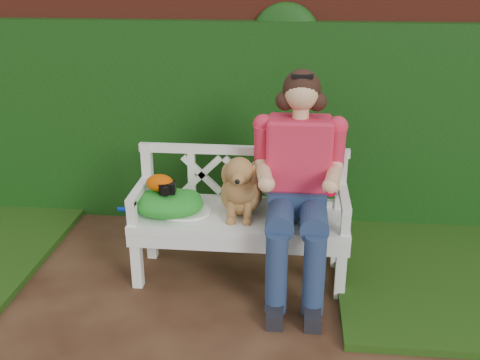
{
  "coord_description": "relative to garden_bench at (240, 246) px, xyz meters",
  "views": [
    {
      "loc": [
        0.75,
        -2.84,
        2.16
      ],
      "look_at": [
        0.41,
        0.69,
        0.75
      ],
      "focal_mm": 42.0,
      "sensor_mm": 36.0,
      "label": 1
    }
  ],
  "objects": [
    {
      "name": "ground",
      "position": [
        -0.41,
        -0.69,
        -0.24
      ],
      "size": [
        60.0,
        60.0,
        0.0
      ],
      "primitive_type": "plane",
      "color": "black"
    },
    {
      "name": "tennis_racket",
      "position": [
        -0.42,
        -0.01,
        0.26
      ],
      "size": [
        0.75,
        0.5,
        0.03
      ],
      "primitive_type": null,
      "rotation": [
        0.0,
        0.0,
        -0.32
      ],
      "color": "silver",
      "rests_on": "garden_bench"
    },
    {
      "name": "garden_bench",
      "position": [
        0.0,
        0.0,
        0.0
      ],
      "size": [
        1.6,
        0.65,
        0.48
      ],
      "primitive_type": null,
      "rotation": [
        0.0,
        0.0,
        -0.03
      ],
      "color": "white",
      "rests_on": "ground"
    },
    {
      "name": "green_bag",
      "position": [
        -0.51,
        -0.01,
        0.33
      ],
      "size": [
        0.56,
        0.46,
        0.17
      ],
      "primitive_type": null,
      "rotation": [
        0.0,
        0.0,
        -0.15
      ],
      "color": "green",
      "rests_on": "garden_bench"
    },
    {
      "name": "dog",
      "position": [
        0.0,
        0.02,
        0.47
      ],
      "size": [
        0.34,
        0.45,
        0.47
      ],
      "primitive_type": null,
      "rotation": [
        0.0,
        0.0,
        0.07
      ],
      "color": "#AF7230",
      "rests_on": "garden_bench"
    },
    {
      "name": "camera_item",
      "position": [
        -0.5,
        -0.04,
        0.45
      ],
      "size": [
        0.12,
        0.09,
        0.07
      ],
      "primitive_type": "cube",
      "rotation": [
        0.0,
        0.0,
        0.08
      ],
      "color": "black",
      "rests_on": "green_bag"
    },
    {
      "name": "brick_wall",
      "position": [
        -0.41,
        1.21,
        0.86
      ],
      "size": [
        10.0,
        0.3,
        2.2
      ],
      "primitive_type": "cube",
      "color": "maroon",
      "rests_on": "ground"
    },
    {
      "name": "ivy_hedge",
      "position": [
        -0.41,
        0.99,
        0.61
      ],
      "size": [
        10.0,
        0.18,
        1.7
      ],
      "primitive_type": "cube",
      "color": "#154D11",
      "rests_on": "ground"
    },
    {
      "name": "baseball_glove",
      "position": [
        -0.56,
        -0.01,
        0.47
      ],
      "size": [
        0.2,
        0.16,
        0.12
      ],
      "primitive_type": "ellipsoid",
      "rotation": [
        0.0,
        0.0,
        0.11
      ],
      "color": "#C34600",
      "rests_on": "green_bag"
    },
    {
      "name": "seated_woman",
      "position": [
        0.39,
        -0.02,
        0.52
      ],
      "size": [
        0.82,
        0.98,
        1.53
      ],
      "primitive_type": null,
      "rotation": [
        0.0,
        0.0,
        -0.22
      ],
      "color": "#FD4A51",
      "rests_on": "ground"
    }
  ]
}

